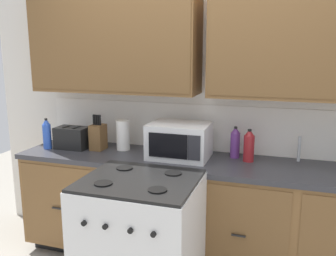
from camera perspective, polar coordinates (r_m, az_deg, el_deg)
name	(u,v)px	position (r m, az deg, el deg)	size (l,w,h in m)	color
wall_unit	(206,68)	(3.01, 5.91, 9.21)	(4.18, 0.40, 2.37)	white
counter_run	(198,212)	(3.10, 4.63, -12.78)	(3.01, 0.64, 0.91)	black
stove_range	(141,244)	(2.63, -4.25, -17.49)	(0.76, 0.68, 0.95)	white
microwave	(179,141)	(2.97, 1.78, -1.97)	(0.48, 0.37, 0.28)	white
toaster	(72,138)	(3.36, -14.58, -1.46)	(0.28, 0.18, 0.19)	black
knife_block	(98,137)	(3.27, -10.76, -1.31)	(0.11, 0.14, 0.31)	brown
sink_faucet	(299,149)	(3.05, 19.60, -3.06)	(0.02, 0.02, 0.20)	#B2B5BA
paper_towel_roll	(123,135)	(3.23, -6.96, -1.09)	(0.12, 0.12, 0.26)	white
bottle_blue	(47,134)	(3.41, -18.21, -0.88)	(0.07, 0.07, 0.27)	blue
bottle_violet	(235,143)	(3.02, 10.33, -2.23)	(0.08, 0.08, 0.26)	#663384
bottle_red	(249,146)	(2.94, 12.40, -2.69)	(0.08, 0.08, 0.26)	maroon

